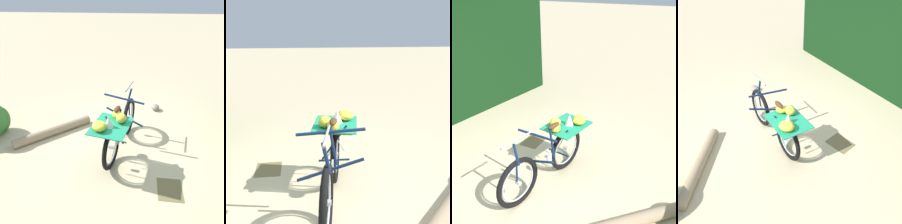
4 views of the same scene
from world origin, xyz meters
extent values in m
plane|color=beige|center=(0.00, 0.00, 0.00)|extent=(60.00, 60.00, 0.00)
torus|color=black|center=(-0.51, -0.05, 0.36)|extent=(0.73, 0.22, 0.73)
torus|color=#B7B7BC|center=(-0.51, -0.05, 0.36)|extent=(0.56, 0.14, 0.57)
cylinder|color=#B7B7BC|center=(-0.51, -0.05, 0.36)|extent=(0.08, 0.09, 0.06)
torus|color=black|center=(0.51, -0.26, 0.36)|extent=(0.73, 0.22, 0.73)
torus|color=#B7B7BC|center=(0.51, -0.26, 0.36)|extent=(0.56, 0.14, 0.57)
cylinder|color=#B7B7BC|center=(0.51, -0.26, 0.36)|extent=(0.08, 0.09, 0.06)
cylinder|color=#0F2347|center=(-0.20, -0.12, 0.53)|extent=(0.18, 0.69, 0.30)
cylinder|color=#0F2347|center=(-0.13, -0.13, 0.92)|extent=(0.18, 0.71, 0.11)
cylinder|color=#0F2347|center=(0.18, -0.19, 0.64)|extent=(0.06, 0.12, 0.49)
cylinder|color=#0F2347|center=(0.33, -0.23, 0.38)|extent=(0.10, 0.38, 0.05)
cylinder|color=#0F2347|center=(0.37, -0.23, 0.59)|extent=(0.09, 0.32, 0.47)
cylinder|color=#0F2347|center=(-0.52, -0.05, 0.52)|extent=(0.04, 0.05, 0.30)
cylinder|color=#0F2347|center=(-0.51, -0.05, 0.81)|extent=(0.05, 0.10, 0.30)
cylinder|color=gray|center=(-0.48, -0.06, 1.02)|extent=(0.51, 0.13, 0.02)
ellipsoid|color=#4C2D19|center=(0.24, -0.21, 0.91)|extent=(0.23, 0.13, 0.06)
cylinder|color=#B7B7BC|center=(0.14, -0.19, 0.40)|extent=(0.16, 0.05, 0.16)
cylinder|color=#B7B7BC|center=(0.42, -0.24, 0.56)|extent=(0.06, 0.20, 0.39)
cylinder|color=#B7B7BC|center=(0.63, -0.29, 0.56)|extent=(0.07, 0.24, 0.39)
cube|color=brown|center=(0.53, -0.27, 0.76)|extent=(0.68, 0.55, 0.02)
cube|color=#1E8C60|center=(0.53, -0.27, 0.78)|extent=(0.78, 0.67, 0.01)
ellipsoid|color=yellow|center=(0.67, -0.42, 0.84)|extent=(0.29, 0.27, 0.13)
ellipsoid|color=yellow|center=(0.29, -0.21, 0.84)|extent=(0.18, 0.16, 0.12)
ellipsoid|color=yellow|center=(0.42, -0.13, 0.85)|extent=(0.20, 0.18, 0.14)
cone|color=white|center=(0.57, -0.30, 0.87)|extent=(0.17, 0.17, 0.17)
cylinder|color=#9E8466|center=(-0.24, -1.52, 0.09)|extent=(1.23, 1.27, 0.17)
ellipsoid|color=gray|center=(-1.58, 0.54, 0.07)|extent=(0.23, 0.19, 0.14)
cube|color=olive|center=(0.93, 0.64, 0.00)|extent=(0.44, 0.36, 0.01)
camera|label=1|loc=(3.35, 0.10, 2.53)|focal=35.97mm
camera|label=2|loc=(-2.76, 0.16, 1.91)|focal=44.62mm
camera|label=3|loc=(-2.82, -1.89, 2.86)|focal=43.89mm
camera|label=4|loc=(2.89, -2.36, 3.33)|focal=41.94mm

